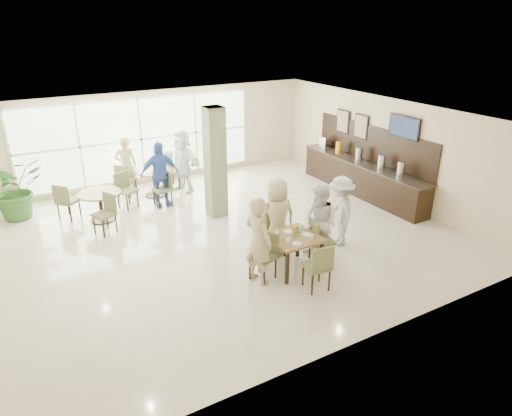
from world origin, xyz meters
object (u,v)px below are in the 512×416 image
round_table_left (100,199)px  adult_standing (126,165)px  main_table (293,240)px  teen_standing (340,211)px  potted_plant (15,189)px  teen_right (320,223)px  adult_b (182,161)px  buffet_counter (362,175)px  teen_far (277,217)px  teen_left (258,241)px  adult_a (160,174)px  round_table_right (154,177)px

round_table_left → adult_standing: bearing=55.2°
main_table → teen_standing: bearing=16.0°
teen_standing → potted_plant: bearing=-106.7°
teen_right → adult_b: adult_b is taller
round_table_left → buffet_counter: size_ratio=0.23×
potted_plant → teen_far: (4.72, -4.89, 0.08)m
teen_left → adult_a: 4.67m
round_table_right → adult_a: 0.88m
buffet_counter → teen_standing: (-2.61, -2.16, 0.25)m
adult_a → adult_standing: 1.49m
round_table_left → adult_b: bearing=21.2°
round_table_left → adult_standing: 1.97m
teen_far → potted_plant: bearing=-40.6°
teen_standing → adult_b: adult_b is taller
adult_b → adult_standing: bearing=-134.0°
round_table_right → teen_far: teen_far is taller
round_table_left → round_table_right: same height
round_table_left → adult_standing: adult_standing is taller
adult_a → potted_plant: bearing=166.1°
teen_left → adult_b: bearing=-20.3°
teen_far → teen_right: size_ratio=1.02×
teen_far → round_table_left: bearing=-45.7°
buffet_counter → teen_left: size_ratio=2.69×
teen_far → adult_standing: 5.54m
potted_plant → main_table: bearing=-51.0°
buffet_counter → teen_far: 4.44m
round_table_left → round_table_right: size_ratio=1.06×
teen_left → adult_standing: teen_left is taller
round_table_left → teen_standing: bearing=-42.3°
round_table_right → teen_standing: size_ratio=0.63×
round_table_left → adult_b: adult_b is taller
round_table_left → adult_b: (2.59, 1.00, 0.35)m
teen_far → adult_standing: teen_far is taller
teen_far → adult_standing: size_ratio=1.00×
adult_standing → buffet_counter: bearing=158.9°
main_table → teen_far: size_ratio=0.57×
potted_plant → adult_a: bearing=-16.9°
main_table → adult_b: 5.43m
potted_plant → teen_right: (5.32, -5.59, 0.06)m
adult_standing → adult_b: bearing=166.9°
main_table → teen_right: bearing=6.6°
adult_a → main_table: bearing=-72.8°
teen_far → teen_standing: size_ratio=1.06×
teen_right → adult_a: (-1.88, 4.55, 0.06)m
main_table → adult_a: bearing=104.2°
teen_standing → adult_standing: size_ratio=0.95×
main_table → adult_b: bearing=92.4°
teen_far → teen_right: teen_far is taller
adult_b → teen_standing: bearing=-2.2°
buffet_counter → teen_right: bearing=-143.8°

